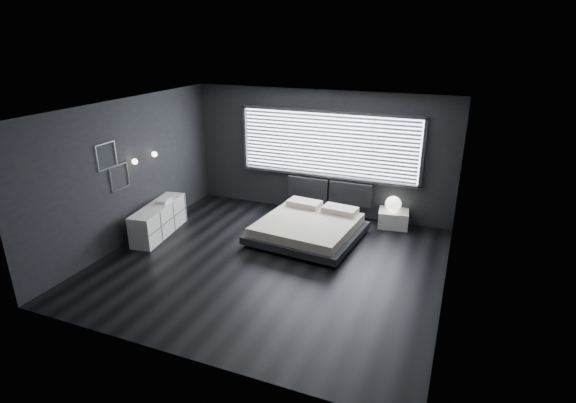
% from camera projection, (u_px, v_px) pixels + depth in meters
% --- Properties ---
extents(room, '(6.04, 6.00, 2.80)m').
position_uv_depth(room, '(269.00, 191.00, 7.70)').
color(room, black).
rests_on(room, ground).
extents(window, '(4.14, 0.09, 1.52)m').
position_uv_depth(window, '(328.00, 145.00, 9.90)').
color(window, white).
rests_on(window, ground).
extents(headboard, '(1.96, 0.16, 0.52)m').
position_uv_depth(headboard, '(329.00, 191.00, 10.19)').
color(headboard, black).
rests_on(headboard, ground).
extents(sconce_near, '(0.18, 0.11, 0.11)m').
position_uv_depth(sconce_near, '(135.00, 162.00, 8.68)').
color(sconce_near, silver).
rests_on(sconce_near, ground).
extents(sconce_far, '(0.18, 0.11, 0.11)m').
position_uv_depth(sconce_far, '(154.00, 154.00, 9.20)').
color(sconce_far, silver).
rests_on(sconce_far, ground).
extents(wall_art_upper, '(0.01, 0.48, 0.48)m').
position_uv_depth(wall_art_upper, '(107.00, 156.00, 8.11)').
color(wall_art_upper, '#47474C').
rests_on(wall_art_upper, ground).
extents(wall_art_lower, '(0.01, 0.48, 0.48)m').
position_uv_depth(wall_art_lower, '(120.00, 177.00, 8.49)').
color(wall_art_lower, '#47474C').
rests_on(wall_art_lower, ground).
extents(bed, '(2.19, 2.11, 0.52)m').
position_uv_depth(bed, '(308.00, 227.00, 9.08)').
color(bed, black).
rests_on(bed, ground).
extents(nightstand, '(0.69, 0.60, 0.36)m').
position_uv_depth(nightstand, '(393.00, 218.00, 9.68)').
color(nightstand, white).
rests_on(nightstand, ground).
extents(orb_lamp, '(0.34, 0.34, 0.34)m').
position_uv_depth(orb_lamp, '(393.00, 204.00, 9.52)').
color(orb_lamp, white).
rests_on(orb_lamp, nightstand).
extents(dresser, '(0.68, 1.65, 0.64)m').
position_uv_depth(dresser, '(159.00, 220.00, 9.26)').
color(dresser, white).
rests_on(dresser, ground).
extents(book_stack, '(0.29, 0.36, 0.07)m').
position_uv_depth(book_stack, '(164.00, 201.00, 9.30)').
color(book_stack, white).
rests_on(book_stack, dresser).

